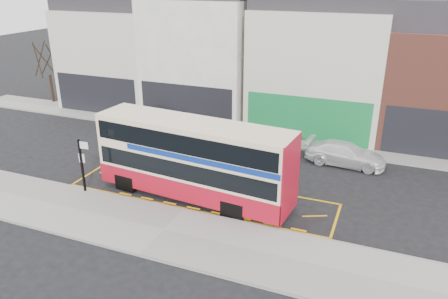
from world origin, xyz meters
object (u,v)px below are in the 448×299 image
at_px(double_decker_bus, 194,159).
at_px(car_white, 345,154).
at_px(car_silver, 154,119).
at_px(bus_stop_post, 82,160).
at_px(street_tree_right, 330,85).
at_px(car_grey, 234,139).
at_px(street_tree_left, 46,50).

xyz_separation_m(double_decker_bus, car_white, (6.60, 7.14, -1.47)).
relative_size(double_decker_bus, car_silver, 2.31).
height_order(bus_stop_post, car_white, bus_stop_post).
distance_m(double_decker_bus, car_white, 9.83).
distance_m(bus_stop_post, street_tree_right, 16.37).
bearing_deg(bus_stop_post, double_decker_bus, 14.06).
xyz_separation_m(bus_stop_post, car_white, (12.10, 8.87, -1.21)).
relative_size(bus_stop_post, car_grey, 0.77).
xyz_separation_m(bus_stop_post, street_tree_left, (-13.68, 12.90, 2.75)).
xyz_separation_m(bus_stop_post, car_silver, (-1.78, 10.14, -1.12)).
distance_m(bus_stop_post, car_white, 15.05).
bearing_deg(bus_stop_post, car_white, 32.79).
bearing_deg(car_grey, bus_stop_post, 157.19).
bearing_deg(street_tree_right, street_tree_left, 179.24).
bearing_deg(car_silver, car_grey, -90.78).
bearing_deg(double_decker_bus, street_tree_right, 71.45).
bearing_deg(car_silver, bus_stop_post, -159.98).
bearing_deg(bus_stop_post, street_tree_right, 47.27).
xyz_separation_m(double_decker_bus, street_tree_left, (-19.17, 11.17, 2.49)).
xyz_separation_m(car_white, street_tree_left, (-25.78, 4.03, 3.96)).
distance_m(bus_stop_post, car_grey, 10.22).
distance_m(double_decker_bus, car_grey, 7.30).
bearing_deg(car_grey, street_tree_right, -48.76).
bearing_deg(double_decker_bus, bus_stop_post, -157.19).
height_order(bus_stop_post, street_tree_right, street_tree_right).
relative_size(bus_stop_post, car_white, 0.61).
height_order(car_white, street_tree_left, street_tree_left).
relative_size(car_grey, car_white, 0.80).
distance_m(car_white, street_tree_right, 5.23).
distance_m(bus_stop_post, street_tree_left, 19.01).
xyz_separation_m(car_grey, car_white, (7.16, 0.02, 0.06)).
bearing_deg(double_decker_bus, street_tree_left, 155.06).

